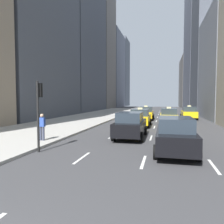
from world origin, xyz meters
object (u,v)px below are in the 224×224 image
at_px(taxi_third, 140,118).
at_px(sedan_silver_behind, 175,135).
at_px(taxi_lead, 146,113).
at_px(sedan_black_near, 130,125).
at_px(taxi_fourth, 189,113).
at_px(taxi_second, 169,116).
at_px(traffic_light_pole, 39,105).
at_px(pedestrian_mid_block, 42,126).

relative_size(taxi_third, sedan_silver_behind, 0.90).
bearing_deg(taxi_lead, taxi_third, -90.00).
bearing_deg(taxi_third, sedan_black_near, -90.00).
bearing_deg(taxi_third, sedan_silver_behind, -74.82).
distance_m(taxi_lead, taxi_fourth, 6.01).
relative_size(taxi_third, sedan_black_near, 0.92).
bearing_deg(sedan_silver_behind, taxi_second, 90.00).
xyz_separation_m(taxi_fourth, traffic_light_pole, (-9.55, -21.10, 1.53)).
relative_size(taxi_second, pedestrian_mid_block, 2.67).
bearing_deg(sedan_silver_behind, traffic_light_pole, -168.44).
bearing_deg(taxi_third, taxi_second, 45.31).
bearing_deg(sedan_black_near, taxi_fourth, 70.76).
bearing_deg(traffic_light_pole, taxi_fourth, 65.65).
relative_size(taxi_third, pedestrian_mid_block, 2.67).
xyz_separation_m(taxi_fourth, sedan_black_near, (-5.60, -16.04, 0.04)).
bearing_deg(taxi_second, pedestrian_mid_block, -122.30).
bearing_deg(sedan_black_near, sedan_silver_behind, -52.70).
bearing_deg(taxi_second, traffic_light_pole, -114.92).
relative_size(sedan_silver_behind, pedestrian_mid_block, 2.98).
bearing_deg(taxi_third, traffic_light_pole, -108.66).
height_order(taxi_second, pedestrian_mid_block, taxi_second).
xyz_separation_m(taxi_second, taxi_third, (-2.80, -2.83, 0.00)).
bearing_deg(taxi_lead, pedestrian_mid_block, -106.73).
distance_m(sedan_silver_behind, pedestrian_mid_block, 7.89).
height_order(taxi_second, taxi_third, same).
xyz_separation_m(taxi_lead, taxi_third, (0.00, -7.22, 0.00)).
xyz_separation_m(sedan_silver_behind, pedestrian_mid_block, (-7.86, 0.72, 0.15)).
distance_m(sedan_black_near, sedan_silver_behind, 4.62).
bearing_deg(sedan_silver_behind, taxi_third, 105.18).
xyz_separation_m(sedan_black_near, sedan_silver_behind, (2.80, -3.68, -0.00)).
bearing_deg(pedestrian_mid_block, taxi_lead, 73.27).
height_order(sedan_black_near, traffic_light_pole, traffic_light_pole).
distance_m(taxi_second, taxi_third, 3.98).
bearing_deg(pedestrian_mid_block, taxi_second, 57.70).
xyz_separation_m(sedan_black_near, pedestrian_mid_block, (-5.06, -2.96, 0.15)).
height_order(taxi_fourth, traffic_light_pole, traffic_light_pole).
height_order(taxi_lead, taxi_second, same).
height_order(pedestrian_mid_block, traffic_light_pole, traffic_light_pole).
bearing_deg(pedestrian_mid_block, taxi_third, 62.22).
bearing_deg(taxi_lead, sedan_silver_behind, -80.93).
distance_m(taxi_third, taxi_fourth, 10.94).
distance_m(taxi_lead, sedan_silver_behind, 17.76).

